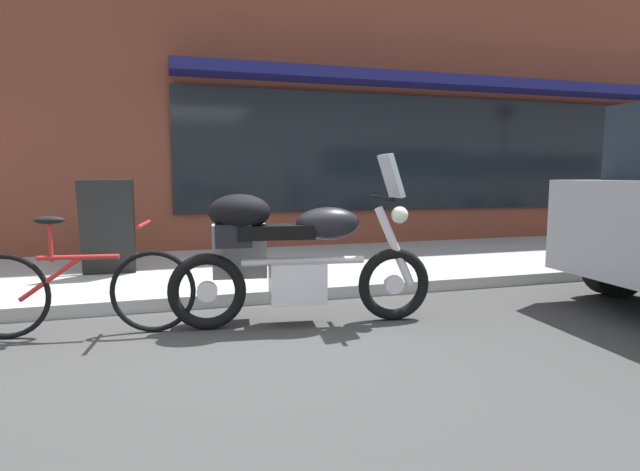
% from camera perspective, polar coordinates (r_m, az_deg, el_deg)
% --- Properties ---
extents(ground_plane, '(80.00, 80.00, 0.00)m').
position_cam_1_polar(ground_plane, '(3.88, -9.39, -11.59)').
color(ground_plane, '#393939').
extents(touring_motorcycle, '(2.13, 0.82, 1.38)m').
position_cam_1_polar(touring_motorcycle, '(4.16, -3.74, -1.82)').
color(touring_motorcycle, black).
rests_on(touring_motorcycle, ground_plane).
extents(parked_bicycle, '(1.68, 0.48, 0.91)m').
position_cam_1_polar(parked_bicycle, '(4.30, -24.99, -5.39)').
color(parked_bicycle, black).
rests_on(parked_bicycle, ground_plane).
extents(sandwich_board_sign, '(0.55, 0.43, 1.04)m').
position_cam_1_polar(sandwich_board_sign, '(6.14, -22.34, 0.90)').
color(sandwich_board_sign, black).
rests_on(sandwich_board_sign, sidewalk_curb).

